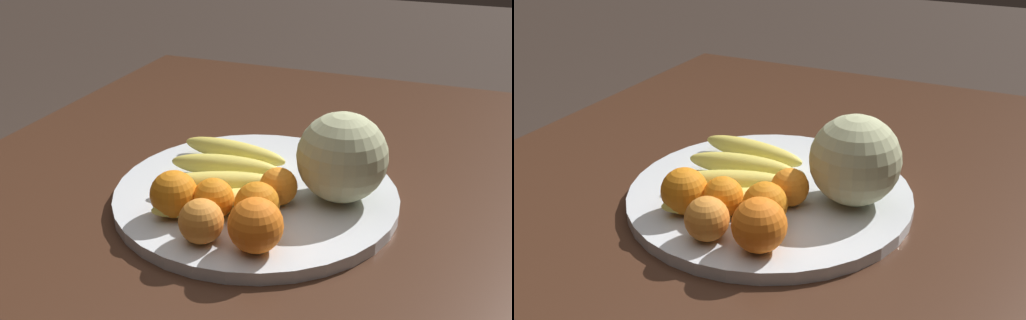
# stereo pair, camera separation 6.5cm
# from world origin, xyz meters

# --- Properties ---
(kitchen_table) EXTENTS (1.28, 1.17, 0.76)m
(kitchen_table) POSITION_xyz_m (0.00, 0.00, 0.67)
(kitchen_table) COLOR #3D2316
(kitchen_table) RESTS_ON ground_plane
(fruit_bowl) EXTENTS (0.44, 0.44, 0.02)m
(fruit_bowl) POSITION_xyz_m (-0.06, 0.04, 0.77)
(fruit_bowl) COLOR silver
(fruit_bowl) RESTS_ON kitchen_table
(melon) EXTENTS (0.13, 0.13, 0.13)m
(melon) POSITION_xyz_m (-0.04, -0.09, 0.85)
(melon) COLOR #B2B789
(melon) RESTS_ON fruit_bowl
(banana_bunch) EXTENTS (0.27, 0.23, 0.04)m
(banana_bunch) POSITION_xyz_m (-0.06, 0.09, 0.80)
(banana_bunch) COLOR #473819
(banana_bunch) RESTS_ON fruit_bowl
(orange_front_left) EXTENTS (0.06, 0.06, 0.06)m
(orange_front_left) POSITION_xyz_m (-0.22, 0.05, 0.81)
(orange_front_left) COLOR orange
(orange_front_left) RESTS_ON fruit_bowl
(orange_front_right) EXTENTS (0.06, 0.06, 0.06)m
(orange_front_right) POSITION_xyz_m (-0.15, 0.00, 0.81)
(orange_front_right) COLOR orange
(orange_front_right) RESTS_ON fruit_bowl
(orange_mid_center) EXTENTS (0.07, 0.07, 0.07)m
(orange_mid_center) POSITION_xyz_m (-0.21, -0.02, 0.82)
(orange_mid_center) COLOR orange
(orange_mid_center) RESTS_ON fruit_bowl
(orange_back_left) EXTENTS (0.07, 0.07, 0.07)m
(orange_back_left) POSITION_xyz_m (-0.17, 0.12, 0.81)
(orange_back_left) COLOR orange
(orange_back_left) RESTS_ON fruit_bowl
(orange_back_right) EXTENTS (0.06, 0.06, 0.06)m
(orange_back_right) POSITION_xyz_m (-0.16, 0.06, 0.81)
(orange_back_right) COLOR orange
(orange_back_right) RESTS_ON fruit_bowl
(orange_top_small) EXTENTS (0.06, 0.06, 0.06)m
(orange_top_small) POSITION_xyz_m (-0.09, -0.01, 0.81)
(orange_top_small) COLOR orange
(orange_top_small) RESTS_ON fruit_bowl
(produce_tag) EXTENTS (0.11, 0.08, 0.00)m
(produce_tag) POSITION_xyz_m (-0.10, 0.07, 0.78)
(produce_tag) COLOR white
(produce_tag) RESTS_ON fruit_bowl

